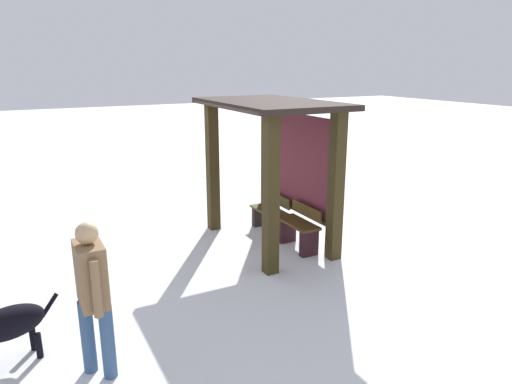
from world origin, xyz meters
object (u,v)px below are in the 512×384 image
at_px(bench_left_inside, 271,216).
at_px(bench_center_inside, 299,230).
at_px(dog, 1,326).
at_px(person_walking, 92,288).
at_px(bus_shelter, 277,144).

bearing_deg(bench_left_inside, bench_center_inside, -0.18).
relative_size(bench_left_inside, dog, 0.83).
relative_size(bench_center_inside, person_walking, 0.54).
relative_size(bench_left_inside, bench_center_inside, 1.00).
bearing_deg(bus_shelter, bench_left_inside, 160.96).
height_order(person_walking, dog, person_walking).
bearing_deg(person_walking, bench_left_inside, 128.55).
height_order(bus_shelter, person_walking, bus_shelter).
distance_m(bus_shelter, bench_center_inside, 1.54).
distance_m(bench_center_inside, dog, 4.77).
distance_m(bench_left_inside, dog, 5.15).
height_order(bench_center_inside, dog, bench_center_inside).
bearing_deg(dog, person_walking, 55.01).
bearing_deg(bench_left_inside, dog, -62.94).
xyz_separation_m(bench_center_inside, person_walking, (1.94, -3.70, 0.64)).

